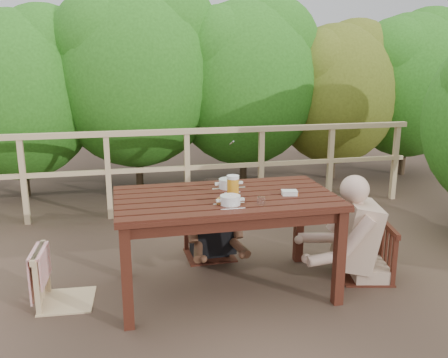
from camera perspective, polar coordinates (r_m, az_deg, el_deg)
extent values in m
plane|color=brown|center=(3.95, 0.16, -12.94)|extent=(60.00, 60.00, 0.00)
cube|color=#38160E|center=(3.79, 0.17, -7.76)|extent=(1.66, 0.94, 0.77)
cube|color=tan|center=(3.79, -18.52, -8.16)|extent=(0.43, 0.43, 0.82)
cube|color=#38160E|center=(4.41, -1.75, -3.84)|extent=(0.44, 0.44, 0.87)
cube|color=#38160E|center=(4.17, 16.65, -5.69)|extent=(0.51, 0.51, 0.85)
cube|color=tan|center=(5.63, -4.37, 0.87)|extent=(5.60, 0.10, 1.01)
cylinder|color=silver|center=(3.42, 0.75, -2.63)|extent=(0.25, 0.25, 0.08)
cylinder|color=silver|center=(3.85, 0.58, -0.64)|extent=(0.27, 0.27, 0.09)
ellipsoid|color=#9A5B25|center=(3.44, 0.01, -2.63)|extent=(0.12, 0.09, 0.07)
cylinder|color=orange|center=(3.60, 1.07, -0.97)|extent=(0.09, 0.09, 0.18)
cylinder|color=silver|center=(3.44, 4.42, -2.68)|extent=(0.06, 0.06, 0.07)
cube|color=white|center=(3.70, 7.75, -1.73)|extent=(0.13, 0.10, 0.05)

